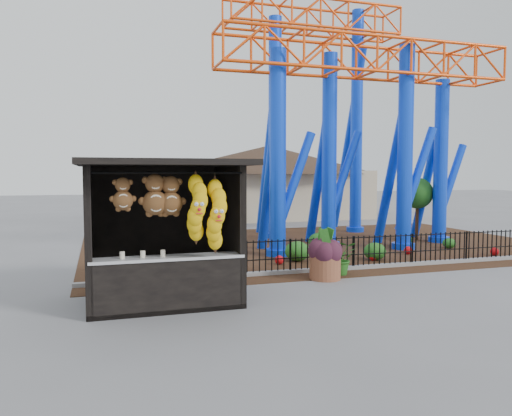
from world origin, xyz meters
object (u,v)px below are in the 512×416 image
object	(u,v)px
roller_coaster	(344,83)
potted_plant	(341,258)
terracotta_planter	(325,267)
prize_booth	(164,233)

from	to	relation	value
roller_coaster	potted_plant	distance (m)	8.82
roller_coaster	terracotta_planter	bearing A→B (deg)	-120.90
terracotta_planter	potted_plant	world-z (taller)	potted_plant
prize_booth	roller_coaster	size ratio (longest dim) A/B	0.32
prize_booth	potted_plant	size ratio (longest dim) A/B	3.67
roller_coaster	terracotta_planter	xyz separation A→B (m)	(-3.69, -6.17, -6.12)
roller_coaster	potted_plant	world-z (taller)	roller_coaster
prize_booth	terracotta_planter	xyz separation A→B (m)	(4.40, 1.17, -1.21)
terracotta_planter	potted_plant	bearing A→B (deg)	30.94
terracotta_planter	roller_coaster	bearing A→B (deg)	59.10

